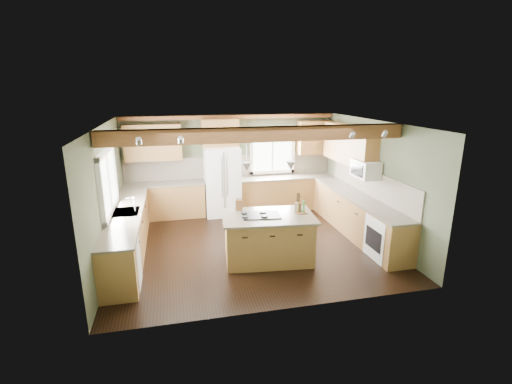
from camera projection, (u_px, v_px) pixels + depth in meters
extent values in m
plane|color=black|center=(250.00, 244.00, 8.04)|extent=(5.60, 5.60, 0.00)
plane|color=silver|center=(250.00, 123.00, 7.33)|extent=(5.60, 5.60, 0.00)
plane|color=#404732|center=(231.00, 163.00, 10.02)|extent=(5.60, 0.00, 5.60)
plane|color=#404732|center=(107.00, 195.00, 7.08)|extent=(0.00, 5.00, 5.00)
plane|color=#404732|center=(372.00, 179.00, 8.28)|extent=(0.00, 5.00, 5.00)
cube|color=#592F19|center=(259.00, 134.00, 6.62)|extent=(5.55, 0.26, 0.26)
cube|color=#592F19|center=(231.00, 117.00, 9.59)|extent=(5.55, 0.20, 0.10)
cube|color=brown|center=(231.00, 166.00, 10.04)|extent=(5.58, 0.03, 0.58)
cube|color=brown|center=(370.00, 183.00, 8.35)|extent=(0.03, 3.70, 0.58)
cube|color=brown|center=(165.00, 201.00, 9.59)|extent=(2.02, 0.60, 0.88)
cube|color=#50473B|center=(164.00, 184.00, 9.47)|extent=(2.06, 0.64, 0.04)
cube|color=brown|center=(286.00, 193.00, 10.30)|extent=(2.62, 0.60, 0.88)
cube|color=#50473B|center=(287.00, 177.00, 10.17)|extent=(2.66, 0.64, 0.04)
cube|color=brown|center=(128.00, 234.00, 7.43)|extent=(0.60, 3.70, 0.88)
cube|color=#50473B|center=(126.00, 213.00, 7.30)|extent=(0.64, 3.74, 0.04)
cube|color=brown|center=(356.00, 216.00, 8.50)|extent=(0.60, 3.70, 0.88)
cube|color=#50473B|center=(358.00, 197.00, 8.37)|extent=(0.64, 3.74, 0.04)
cube|color=brown|center=(153.00, 142.00, 9.26)|extent=(1.40, 0.35, 0.90)
cube|color=brown|center=(220.00, 133.00, 9.56)|extent=(0.96, 0.35, 0.70)
cube|color=brown|center=(349.00, 145.00, 8.91)|extent=(0.35, 2.20, 0.90)
cube|color=brown|center=(314.00, 137.00, 10.18)|extent=(0.90, 0.35, 0.90)
cube|color=white|center=(107.00, 181.00, 7.06)|extent=(0.04, 1.60, 1.05)
cube|color=white|center=(272.00, 152.00, 10.18)|extent=(1.10, 0.04, 1.00)
cube|color=#262628|center=(126.00, 212.00, 7.30)|extent=(0.50, 0.65, 0.03)
cylinder|color=#B2B2B7|center=(135.00, 205.00, 7.30)|extent=(0.02, 0.02, 0.28)
cube|color=white|center=(121.00, 264.00, 6.21)|extent=(0.60, 0.60, 0.84)
cube|color=white|center=(387.00, 238.00, 7.28)|extent=(0.60, 0.72, 0.84)
cube|color=white|center=(365.00, 169.00, 8.12)|extent=(0.40, 0.70, 0.38)
cone|color=#B2B2B7|center=(247.00, 167.00, 6.77)|extent=(0.18, 0.18, 0.16)
cone|color=#B2B2B7|center=(291.00, 166.00, 6.87)|extent=(0.18, 0.18, 0.16)
cube|color=white|center=(222.00, 181.00, 9.71)|extent=(0.90, 0.74, 1.80)
cube|color=brown|center=(268.00, 239.00, 7.21)|extent=(1.74, 1.17, 0.88)
cube|color=#50473B|center=(268.00, 216.00, 7.09)|extent=(1.86, 1.29, 0.04)
cube|color=black|center=(261.00, 215.00, 7.06)|extent=(0.76, 0.55, 0.02)
cube|color=brown|center=(239.00, 205.00, 7.36)|extent=(0.15, 0.13, 0.22)
cylinder|color=#473E39|center=(298.00, 207.00, 7.29)|extent=(0.15, 0.15, 0.17)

